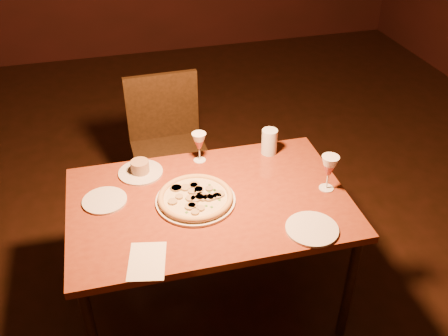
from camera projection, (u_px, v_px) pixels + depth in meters
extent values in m
plane|color=black|center=(199.00, 299.00, 2.65)|extent=(7.00, 7.00, 0.00)
cube|color=brown|center=(209.00, 203.00, 2.27)|extent=(1.28, 0.83, 0.04)
cylinder|color=black|center=(89.00, 229.00, 2.62)|extent=(0.05, 0.05, 0.64)
cylinder|color=black|center=(349.00, 288.00, 2.29)|extent=(0.05, 0.05, 0.64)
cylinder|color=black|center=(295.00, 196.00, 2.85)|extent=(0.05, 0.05, 0.64)
cube|color=black|center=(171.00, 155.00, 2.94)|extent=(0.44, 0.44, 0.04)
cube|color=black|center=(162.00, 106.00, 2.97)|extent=(0.43, 0.04, 0.41)
cylinder|color=black|center=(150.00, 211.00, 2.90)|extent=(0.04, 0.04, 0.44)
cylinder|color=black|center=(141.00, 177.00, 3.18)|extent=(0.04, 0.04, 0.44)
cylinder|color=black|center=(208.00, 200.00, 2.98)|extent=(0.04, 0.04, 0.44)
cylinder|color=black|center=(194.00, 168.00, 3.26)|extent=(0.04, 0.04, 0.44)
cylinder|color=silver|center=(196.00, 200.00, 2.24)|extent=(0.36, 0.36, 0.01)
cylinder|color=beige|center=(195.00, 198.00, 2.24)|extent=(0.33, 0.33, 0.01)
torus|color=tan|center=(195.00, 197.00, 2.23)|extent=(0.34, 0.34, 0.03)
cylinder|color=silver|center=(141.00, 172.00, 2.42)|extent=(0.22, 0.22, 0.01)
cylinder|color=#9D785A|center=(140.00, 167.00, 2.40)|extent=(0.09, 0.09, 0.06)
cylinder|color=silver|center=(269.00, 142.00, 2.54)|extent=(0.08, 0.08, 0.13)
cylinder|color=silver|center=(105.00, 201.00, 2.24)|extent=(0.20, 0.20, 0.01)
cylinder|color=silver|center=(312.00, 229.00, 2.09)|extent=(0.22, 0.22, 0.01)
cube|color=silver|center=(147.00, 261.00, 1.94)|extent=(0.18, 0.23, 0.00)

